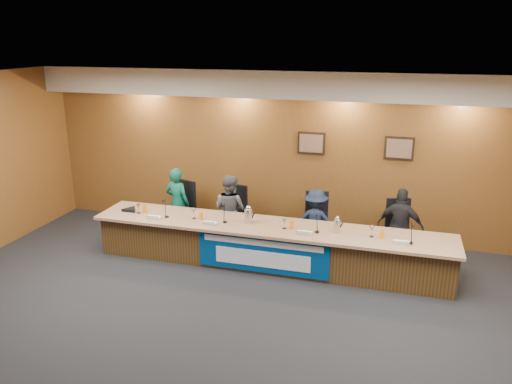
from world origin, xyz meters
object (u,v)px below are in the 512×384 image
at_px(banner, 262,254).
at_px(office_chair_a, 180,212).
at_px(office_chair_b, 232,217).
at_px(panelist_b, 230,210).
at_px(panelist_a, 178,203).
at_px(office_chair_c, 316,226).
at_px(dais_body, 269,246).
at_px(office_chair_d, 399,235).
at_px(carafe_mid, 249,216).
at_px(carafe_right, 337,226).
at_px(panelist_c, 316,222).
at_px(panelist_d, 400,226).
at_px(speakerphone, 130,210).

distance_m(banner, office_chair_a, 2.38).
bearing_deg(office_chair_b, panelist_b, -79.13).
xyz_separation_m(panelist_a, office_chair_c, (2.69, 0.10, -0.22)).
xyz_separation_m(dais_body, office_chair_d, (2.13, 0.83, 0.13)).
distance_m(carafe_mid, carafe_right, 1.49).
bearing_deg(panelist_a, panelist_c, -169.26).
relative_size(panelist_a, panelist_b, 1.04).
bearing_deg(banner, panelist_d, 28.25).
bearing_deg(carafe_right, panelist_a, 166.07).
height_order(panelist_d, office_chair_c, panelist_d).
xyz_separation_m(panelist_b, panelist_d, (3.08, 0.00, -0.00)).
bearing_deg(panelist_a, carafe_right, 176.81).
distance_m(panelist_a, panelist_b, 1.07).
relative_size(office_chair_c, speakerphone, 1.50).
bearing_deg(banner, panelist_b, 129.72).
xyz_separation_m(carafe_mid, carafe_right, (1.49, -0.02, -0.01)).
relative_size(panelist_a, panelist_c, 1.16).
height_order(panelist_a, office_chair_c, panelist_a).
distance_m(dais_body, carafe_mid, 0.63).
distance_m(banner, panelist_d, 2.44).
relative_size(office_chair_d, speakerphone, 1.50).
xyz_separation_m(panelist_a, office_chair_d, (4.15, 0.10, -0.22)).
distance_m(office_chair_b, office_chair_c, 1.62).
bearing_deg(banner, panelist_c, 59.68).
relative_size(dais_body, panelist_b, 4.47).
relative_size(banner, panelist_a, 1.57).
xyz_separation_m(panelist_a, panelist_b, (1.07, 0.00, -0.03)).
height_order(banner, panelist_c, panelist_c).
height_order(office_chair_a, carafe_right, carafe_right).
bearing_deg(panelist_c, office_chair_b, -3.92).
xyz_separation_m(office_chair_a, carafe_mid, (1.67, -0.87, 0.39)).
distance_m(panelist_c, speakerphone, 3.35).
relative_size(panelist_c, office_chair_a, 2.50).
xyz_separation_m(carafe_mid, speakerphone, (-2.24, -0.02, -0.10)).
xyz_separation_m(panelist_c, office_chair_a, (-2.69, 0.10, -0.12)).
bearing_deg(panelist_a, office_chair_b, -163.93).
height_order(office_chair_b, carafe_mid, carafe_mid).
height_order(panelist_b, speakerphone, panelist_b).
height_order(office_chair_b, carafe_right, carafe_right).
bearing_deg(office_chair_a, panelist_c, 15.76).
bearing_deg(office_chair_b, panelist_c, 7.34).
height_order(office_chair_a, speakerphone, speakerphone).
relative_size(panelist_b, panelist_c, 1.12).
xyz_separation_m(banner, carafe_mid, (-0.35, 0.38, 0.49)).
height_order(dais_body, carafe_mid, carafe_mid).
distance_m(banner, carafe_mid, 0.71).
bearing_deg(panelist_b, panelist_a, 19.29).
relative_size(panelist_d, office_chair_d, 2.80).
bearing_deg(panelist_c, office_chair_a, -2.52).
height_order(office_chair_a, office_chair_d, same).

